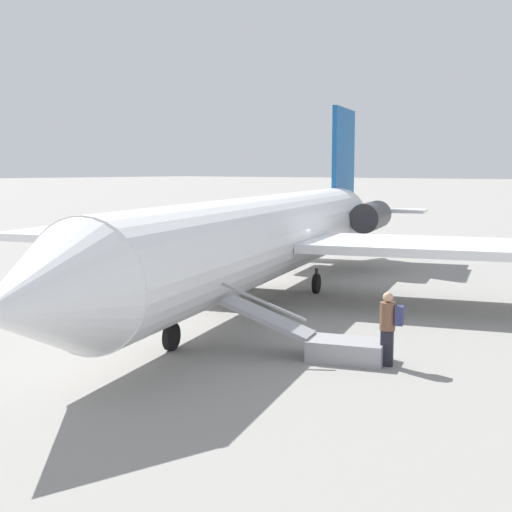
{
  "coord_description": "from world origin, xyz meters",
  "views": [
    {
      "loc": [
        19.02,
        15.07,
        4.55
      ],
      "look_at": [
        2.81,
        1.93,
        2.0
      ],
      "focal_mm": 50.0,
      "sensor_mm": 36.0,
      "label": 1
    }
  ],
  "objects": [
    {
      "name": "passenger",
      "position": [
        4.56,
        7.3,
        1.0
      ],
      "size": [
        0.43,
        0.57,
        1.74
      ],
      "rotation": [
        0.0,
        0.0,
        -1.23
      ],
      "color": "#23232D",
      "rests_on": "ground"
    },
    {
      "name": "boarding_stairs",
      "position": [
        4.9,
        5.91,
        0.39
      ],
      "size": [
        2.3,
        4.12,
        1.82
      ],
      "rotation": [
        0.0,
        0.0,
        -1.23
      ],
      "color": "#99999E",
      "rests_on": "ground"
    },
    {
      "name": "airplane_main",
      "position": [
        -0.92,
        -0.32,
        2.25
      ],
      "size": [
        28.1,
        21.59,
        7.51
      ],
      "rotation": [
        0.0,
        0.0,
        0.34
      ],
      "color": "white",
      "rests_on": "ground"
    },
    {
      "name": "ground_plane",
      "position": [
        0.0,
        0.0,
        0.0
      ],
      "size": [
        600.0,
        600.0,
        0.0
      ],
      "primitive_type": "plane",
      "color": "gray"
    }
  ]
}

